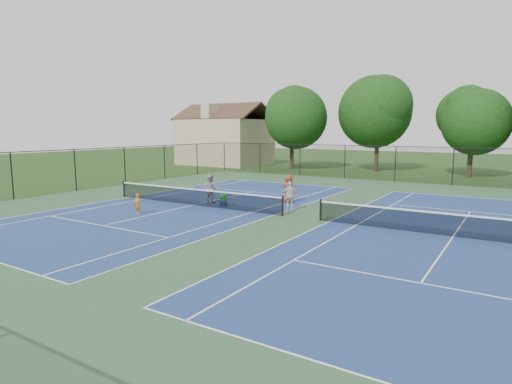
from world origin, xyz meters
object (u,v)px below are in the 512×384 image
Objects in this scene: instructor at (210,189)px; bystander_c at (289,189)px; clapboard_house at (225,140)px; bystander_a at (290,196)px; tree_back_c at (473,118)px; child_player at (138,204)px; tree_back_a at (292,115)px; ball_crate at (224,204)px; tree_back_b at (378,108)px; ball_hopper at (224,198)px.

instructor is 1.00× the size of bystander_c.
bystander_a is (21.61, -23.52, -2.27)m from clapboard_house.
tree_back_c is at bearing 0.00° from clapboard_house.
tree_back_c is at bearing 71.98° from child_player.
tree_back_a is 1.09× the size of tree_back_c.
tree_back_a is 8.23× the size of child_player.
tree_back_b is at bearing 87.09° from ball_crate.
tree_back_a is 23.34m from bystander_c.
tree_back_a reaches higher than bystander_c.
tree_back_c is 5.14× the size of bystander_a.
tree_back_c is 26.96m from ball_crate.
bystander_a is at bearing 120.92° from bystander_c.
tree_back_a reaches higher than child_player.
tree_back_b is 19.35m from clapboard_house.
ball_hopper is at bearing -14.74° from bystander_a.
clapboard_house reaches higher than bystander_c.
ball_hopper is (-1.29, -25.35, -6.09)m from tree_back_b.
bystander_a is 4.25× the size of ball_crate.
tree_back_b reaches higher than ball_hopper.
clapboard_house is at bearing 123.94° from child_player.
ball_crate is (-10.29, -24.35, -5.33)m from tree_back_c.
tree_back_c reaches higher than child_player.
instructor is at bearing 158.36° from ball_hopper.
ball_crate is at bearing 0.00° from ball_hopper.
bystander_a reaches higher than ball_crate.
tree_back_b is 9.12m from tree_back_c.
tree_back_c is 23.08m from bystander_c.
tree_back_b is 5.80× the size of bystander_c.
bystander_c is (-7.67, -21.27, -4.62)m from tree_back_c.
tree_back_c is at bearing -131.92° from bystander_a.
tree_back_b reaches higher than tree_back_a.
instructor reaches higher than ball_hopper.
tree_back_a is at bearing -61.61° from bystander_c.
instructor is at bearing -55.56° from clapboard_house.
ball_hopper is (7.71, -23.35, -5.54)m from tree_back_a.
clapboard_house is 26.23× the size of ball_hopper.
tree_back_b is (9.00, 2.00, 0.56)m from tree_back_a.
instructor is at bearing -96.18° from tree_back_b.
tree_back_b reaches higher than tree_back_c.
instructor reaches higher than bystander_a.
ball_crate is (-2.62, -3.07, -0.72)m from bystander_c.
tree_back_a is 22.23× the size of ball_hopper.
bystander_a reaches higher than child_player.
tree_back_c is 26.89m from ball_hopper.
tree_back_b is at bearing 173.66° from tree_back_c.
tree_back_b is at bearing -110.64° from bystander_a.
tree_back_b is at bearing 12.53° from tree_back_a.
child_player is 4.95m from ball_crate.
bystander_c is at bearing 61.82° from child_player.
tree_back_a is at bearing -89.44° from bystander_a.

